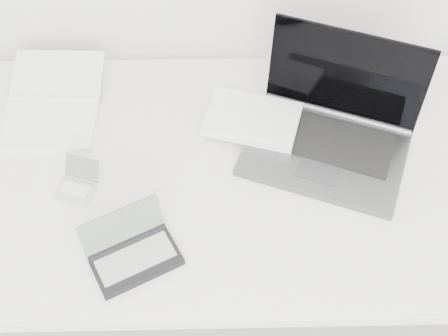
{
  "coord_description": "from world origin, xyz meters",
  "views": [
    {
      "loc": [
        -0.05,
        0.62,
        1.96
      ],
      "look_at": [
        -0.03,
        1.51,
        0.79
      ],
      "focal_mm": 50.0,
      "sensor_mm": 36.0,
      "label": 1
    }
  ],
  "objects_px": {
    "desk": "(236,181)",
    "laptop_large": "(314,128)",
    "netbook_open_white": "(51,110)",
    "palmtop_charcoal": "(133,253)"
  },
  "relations": [
    {
      "from": "desk",
      "to": "laptop_large",
      "type": "bearing_deg",
      "value": 25.53
    },
    {
      "from": "palmtop_charcoal",
      "to": "desk",
      "type": "bearing_deg",
      "value": 18.56
    },
    {
      "from": "netbook_open_white",
      "to": "palmtop_charcoal",
      "type": "xyz_separation_m",
      "value": [
        0.24,
        -0.44,
        0.0
      ]
    },
    {
      "from": "desk",
      "to": "laptop_large",
      "type": "height_order",
      "value": "laptop_large"
    },
    {
      "from": "desk",
      "to": "palmtop_charcoal",
      "type": "xyz_separation_m",
      "value": [
        -0.24,
        -0.24,
        0.07
      ]
    },
    {
      "from": "desk",
      "to": "laptop_large",
      "type": "xyz_separation_m",
      "value": [
        0.2,
        0.09,
        0.09
      ]
    },
    {
      "from": "laptop_large",
      "to": "netbook_open_white",
      "type": "distance_m",
      "value": 0.69
    },
    {
      "from": "netbook_open_white",
      "to": "palmtop_charcoal",
      "type": "bearing_deg",
      "value": -58.41
    },
    {
      "from": "desk",
      "to": "palmtop_charcoal",
      "type": "relative_size",
      "value": 6.91
    },
    {
      "from": "desk",
      "to": "laptop_large",
      "type": "distance_m",
      "value": 0.24
    }
  ]
}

